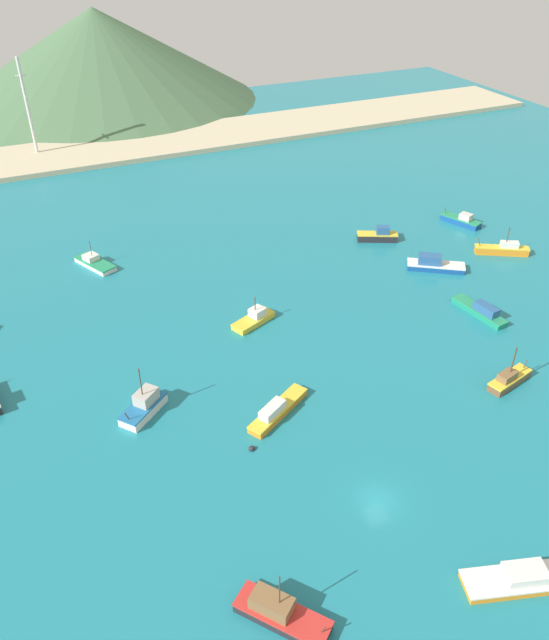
# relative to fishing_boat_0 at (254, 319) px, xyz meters

# --- Properties ---
(ground) EXTENTS (260.00, 280.00, 0.50)m
(ground) POSITION_rel_fishing_boat_0_xyz_m (-1.13, -6.87, -0.99)
(ground) COLOR teal
(fishing_boat_0) EXTENTS (7.61, 5.18, 4.51)m
(fishing_boat_0) POSITION_rel_fishing_boat_0_xyz_m (0.00, 0.00, 0.00)
(fishing_boat_0) COLOR gold
(fishing_boat_0) RESTS_ON ground
(fishing_boat_1) EXTENTS (7.73, 8.74, 6.32)m
(fishing_boat_1) POSITION_rel_fishing_boat_0_xyz_m (-16.36, -44.55, 0.18)
(fishing_boat_1) COLOR #232328
(fishing_boat_1) RESTS_ON ground
(fishing_boat_2) EXTENTS (7.78, 5.32, 2.85)m
(fishing_boat_2) POSITION_rel_fishing_boat_0_xyz_m (32.07, 15.85, 0.25)
(fishing_boat_2) COLOR #232328
(fishing_boat_2) RESTS_ON ground
(fishing_boat_4) EXTENTS (9.79, 7.96, 2.65)m
(fishing_boat_4) POSITION_rel_fishing_boat_0_xyz_m (34.98, 2.38, 0.20)
(fishing_boat_4) COLOR #14478C
(fishing_boat_4) RESTS_ON ground
(fishing_boat_5) EXTENTS (9.93, 6.94, 2.13)m
(fishing_boat_5) POSITION_rel_fishing_boat_0_xyz_m (-5.42, -20.10, 0.02)
(fishing_boat_5) COLOR orange
(fishing_boat_5) RESTS_ON ground
(fishing_boat_6) EXTENTS (7.44, 3.68, 6.14)m
(fishing_boat_6) POSITION_rel_fishing_boat_0_xyz_m (25.15, -27.46, 0.12)
(fishing_boat_6) COLOR brown
(fishing_boat_6) RESTS_ON ground
(fishing_boat_7) EXTENTS (3.45, 9.97, 2.26)m
(fishing_boat_7) POSITION_rel_fishing_boat_0_xyz_m (32.80, -12.66, 0.08)
(fishing_boat_7) COLOR #198466
(fishing_boat_7) RESTS_ON ground
(fishing_boat_9) EXTENTS (6.28, 9.00, 4.71)m
(fishing_boat_9) POSITION_rel_fishing_boat_0_xyz_m (-18.68, 28.00, -0.10)
(fishing_boat_9) COLOR silver
(fishing_boat_9) RESTS_ON ground
(fishing_boat_10) EXTENTS (9.80, 5.79, 2.08)m
(fishing_boat_10) POSITION_rel_fishing_boat_0_xyz_m (5.25, -50.64, 0.02)
(fishing_boat_10) COLOR orange
(fishing_boat_10) RESTS_ON ground
(fishing_boat_11) EXTENTS (7.03, 6.43, 7.00)m
(fishing_boat_11) POSITION_rel_fishing_boat_0_xyz_m (-20.38, -12.83, 0.36)
(fishing_boat_11) COLOR silver
(fishing_boat_11) RESTS_ON ground
(fishing_boat_13) EXTENTS (5.23, 8.39, 2.43)m
(fishing_boat_13) POSITION_rel_fishing_boat_0_xyz_m (50.99, 15.14, 0.08)
(fishing_boat_13) COLOR #14478C
(fishing_boat_13) RESTS_ON ground
(fishing_boat_14) EXTENTS (9.15, 6.40, 5.32)m
(fishing_boat_14) POSITION_rel_fishing_boat_0_xyz_m (49.72, 1.82, 0.19)
(fishing_boat_14) COLOR orange
(fishing_boat_14) RESTS_ON ground
(buoy_0) EXTENTS (0.77, 0.77, 0.77)m
(buoy_0) POSITION_rel_fishing_boat_0_xyz_m (-10.60, -24.34, -0.61)
(buoy_0) COLOR #232328
(buoy_0) RESTS_ON ground
(beach_strip) EXTENTS (247.00, 22.90, 1.20)m
(beach_strip) POSITION_rel_fishing_boat_0_xyz_m (-1.13, 86.92, -0.14)
(beach_strip) COLOR #C6B793
(beach_strip) RESTS_ON ground
(hill_central) EXTENTS (96.89, 96.89, 27.10)m
(hill_central) POSITION_rel_fishing_boat_0_xyz_m (5.64, 136.65, 12.81)
(hill_central) COLOR #476B47
(hill_central) RESTS_ON ground
(radio_tower) EXTENTS (2.37, 1.89, 23.68)m
(radio_tower) POSITION_rel_fishing_boat_0_xyz_m (-20.62, 90.41, 11.33)
(radio_tower) COLOR silver
(radio_tower) RESTS_ON ground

